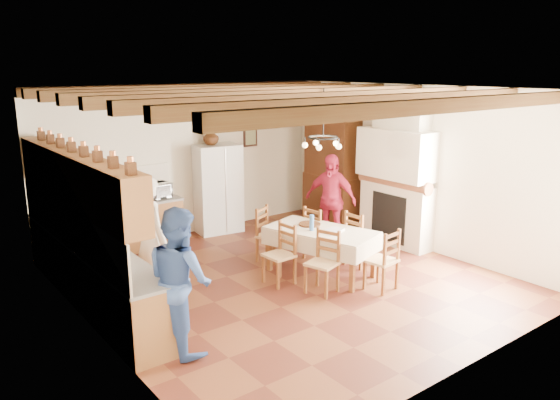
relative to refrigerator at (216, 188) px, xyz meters
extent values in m
cube|color=#512116|center=(-0.55, -3.02, -0.91)|extent=(6.00, 6.50, 0.02)
cube|color=white|center=(-0.55, -3.02, 2.11)|extent=(6.00, 6.50, 0.02)
cube|color=#ECE5C8|center=(-0.55, 0.24, 0.60)|extent=(6.00, 0.02, 3.00)
cube|color=#ECE5C8|center=(-0.55, -6.28, 0.60)|extent=(6.00, 0.02, 3.00)
cube|color=#ECE5C8|center=(-3.56, -3.02, 0.60)|extent=(0.02, 6.50, 3.00)
cube|color=#ECE5C8|center=(2.46, -3.02, 0.60)|extent=(0.02, 6.50, 3.00)
cube|color=brown|center=(-3.25, -1.97, -0.47)|extent=(0.60, 4.30, 0.86)
cube|color=brown|center=(-2.10, -0.07, -0.47)|extent=(2.30, 0.60, 0.86)
cube|color=slate|center=(-3.25, -1.97, -0.02)|extent=(0.62, 4.30, 0.04)
cube|color=slate|center=(-2.10, -0.07, -0.02)|extent=(2.34, 0.62, 0.04)
cube|color=beige|center=(-3.54, -1.97, 0.30)|extent=(0.03, 4.30, 0.60)
cube|color=beige|center=(-2.10, 0.21, 0.30)|extent=(2.30, 0.03, 0.60)
cube|color=brown|center=(-3.38, -1.97, 0.95)|extent=(0.35, 4.20, 0.70)
cube|color=black|center=(1.00, 0.21, 0.95)|extent=(0.34, 0.03, 0.42)
cube|color=silver|center=(0.00, 0.00, 0.00)|extent=(0.99, 0.85, 1.79)
cube|color=white|center=(0.08, -3.13, -0.16)|extent=(1.35, 1.92, 0.05)
cube|color=brown|center=(-0.04, -3.97, -0.54)|extent=(0.09, 0.09, 0.72)
cube|color=brown|center=(0.64, -3.77, -0.54)|extent=(0.09, 0.09, 0.72)
cube|color=brown|center=(-0.49, -2.49, -0.54)|extent=(0.09, 0.09, 0.72)
cube|color=brown|center=(0.20, -2.28, -0.54)|extent=(0.09, 0.09, 0.72)
torus|color=black|center=(0.08, -3.13, 1.35)|extent=(0.47, 0.47, 0.03)
imported|color=silver|center=(-2.52, -2.39, 0.03)|extent=(0.48, 0.70, 1.85)
imported|color=#324F90|center=(-2.86, -3.93, -0.01)|extent=(0.72, 0.90, 1.77)
imported|color=#B92141|center=(1.26, -2.06, -0.03)|extent=(0.78, 1.10, 1.74)
imported|color=silver|center=(-1.35, -0.07, 0.15)|extent=(0.55, 0.40, 0.29)
imported|color=#35150C|center=(-0.09, 0.00, 1.06)|extent=(0.33, 0.33, 0.33)
camera|label=1|loc=(-5.58, -9.40, 2.44)|focal=35.00mm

